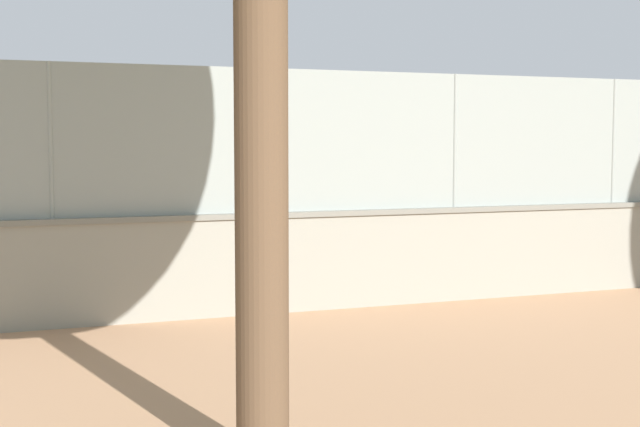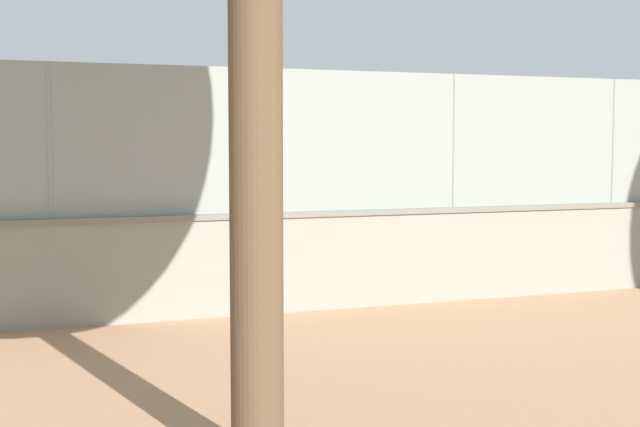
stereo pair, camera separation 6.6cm
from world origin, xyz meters
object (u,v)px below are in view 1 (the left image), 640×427
at_px(player_foreground_swinging, 282,230).
at_px(courtside_bench, 438,254).
at_px(sports_ball, 297,241).
at_px(spare_ball_by_wall, 83,300).
at_px(player_near_wall_returning, 241,206).
at_px(player_at_service_line, 362,215).

height_order(player_foreground_swinging, courtside_bench, player_foreground_swinging).
relative_size(sports_ball, spare_ball_by_wall, 2.53).
bearing_deg(spare_ball_by_wall, player_near_wall_returning, -121.83).
distance_m(player_at_service_line, spare_ball_by_wall, 7.42).
bearing_deg(courtside_bench, spare_ball_by_wall, 2.45).
distance_m(player_at_service_line, courtside_bench, 3.40).
height_order(player_foreground_swinging, sports_ball, player_foreground_swinging).
bearing_deg(spare_ball_by_wall, player_foreground_swinging, -153.34).
xyz_separation_m(player_near_wall_returning, courtside_bench, (-1.90, 7.20, -0.49)).
height_order(spare_ball_by_wall, courtside_bench, courtside_bench).
distance_m(player_near_wall_returning, player_foreground_swinging, 5.51).
xyz_separation_m(player_near_wall_returning, player_at_service_line, (-1.75, 3.84, 0.01)).
bearing_deg(player_near_wall_returning, spare_ball_by_wall, 58.17).
bearing_deg(player_foreground_swinging, spare_ball_by_wall, 26.66).
bearing_deg(player_foreground_swinging, player_at_service_line, -145.69).
relative_size(player_at_service_line, player_foreground_swinging, 1.12).
xyz_separation_m(player_near_wall_returning, player_foreground_swinging, (0.64, 5.47, -0.11)).
distance_m(sports_ball, courtside_bench, 6.10).
xyz_separation_m(sports_ball, courtside_bench, (-0.77, 6.04, 0.35)).
height_order(sports_ball, courtside_bench, courtside_bench).
bearing_deg(player_at_service_line, player_near_wall_returning, -65.45).
height_order(sports_ball, spare_ball_by_wall, sports_ball).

